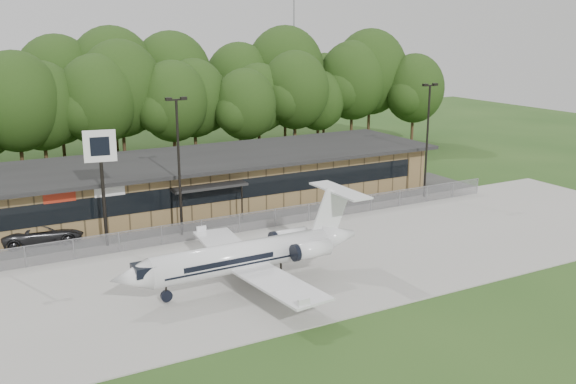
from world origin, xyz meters
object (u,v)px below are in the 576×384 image
business_jet (250,256)px  pole_sign (101,159)px  suv (43,233)px  terminal (207,179)px

business_jet → pole_sign: bearing=116.9°
suv → pole_sign: 7.34m
terminal → business_jet: (-4.58, -18.38, -0.28)m
terminal → suv: terminal is taller
terminal → business_jet: size_ratio=2.61×
suv → business_jet: bearing=-140.4°
suv → pole_sign: bearing=-122.0°
business_jet → suv: bearing=123.8°
suv → pole_sign: size_ratio=0.68×
business_jet → suv: size_ratio=2.81×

